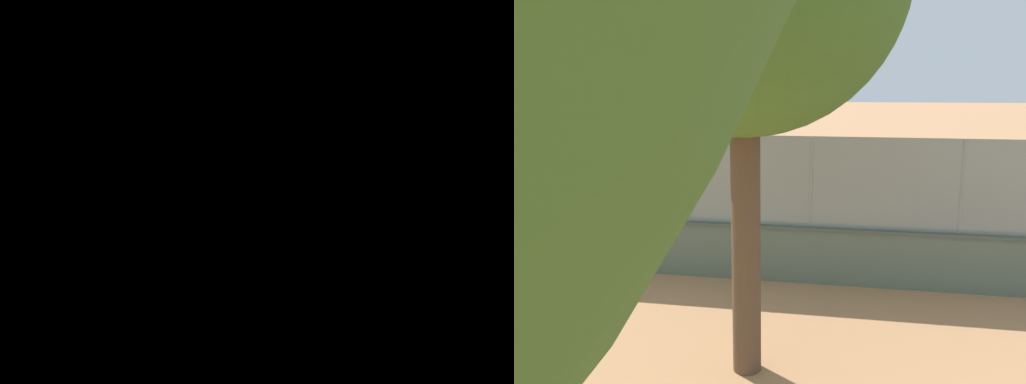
{
  "view_description": "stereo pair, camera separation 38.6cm",
  "coord_description": "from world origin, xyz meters",
  "views": [
    {
      "loc": [
        -0.6,
        20.86,
        4.46
      ],
      "look_at": [
        1.86,
        4.31,
        1.08
      ],
      "focal_mm": 36.92,
      "sensor_mm": 36.0,
      "label": 1
    },
    {
      "loc": [
        -0.98,
        20.8,
        4.46
      ],
      "look_at": [
        1.86,
        4.31,
        1.08
      ],
      "focal_mm": 36.92,
      "sensor_mm": 36.0,
      "label": 2
    }
  ],
  "objects": [
    {
      "name": "player_crossing_court",
      "position": [
        4.38,
        0.22,
        0.89
      ],
      "size": [
        0.67,
        1.06,
        1.51
      ],
      "color": "navy",
      "rests_on": "ground_plane"
    },
    {
      "name": "player_at_service_line",
      "position": [
        0.85,
        0.48,
        0.86
      ],
      "size": [
        1.14,
        0.73,
        1.47
      ],
      "color": "#B2B2B2",
      "rests_on": "ground_plane"
    },
    {
      "name": "fence_panel_on_wall",
      "position": [
        0.07,
        9.24,
        2.35
      ],
      "size": [
        32.2,
        0.27,
        2.05
      ],
      "color": "gray",
      "rests_on": "perimeter_wall"
    },
    {
      "name": "perimeter_wall",
      "position": [
        0.07,
        9.24,
        0.67
      ],
      "size": [
        32.78,
        0.58,
        1.33
      ],
      "color": "slate",
      "rests_on": "ground_plane"
    },
    {
      "name": "sports_ball",
      "position": [
        0.32,
        1.95,
        1.45
      ],
      "size": [
        0.16,
        0.16,
        0.16
      ],
      "primitive_type": "sphere",
      "color": "orange"
    },
    {
      "name": "ground_plane",
      "position": [
        0.0,
        0.0,
        0.0
      ],
      "size": [
        260.0,
        260.0,
        0.0
      ],
      "primitive_type": "plane",
      "color": "tan"
    }
  ]
}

